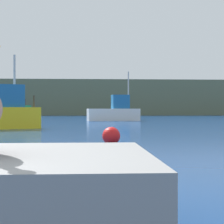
# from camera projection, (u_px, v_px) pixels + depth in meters

# --- Properties ---
(hillside_backdrop) EXTENTS (140.00, 12.83, 5.98)m
(hillside_backdrop) POSITION_uv_depth(u_px,v_px,m) (76.00, 98.00, 71.49)
(hillside_backdrop) COLOR #5B664C
(hillside_backdrop) RESTS_ON ground
(fishing_boat_white) EXTENTS (5.01, 2.23, 4.63)m
(fishing_boat_white) POSITION_uv_depth(u_px,v_px,m) (115.00, 112.00, 37.41)
(fishing_boat_white) COLOR white
(fishing_boat_white) RESTS_ON ground
(mooring_buoy) EXTENTS (0.57, 0.57, 0.57)m
(mooring_buoy) POSITION_uv_depth(u_px,v_px,m) (111.00, 136.00, 12.54)
(mooring_buoy) COLOR red
(mooring_buoy) RESTS_ON ground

